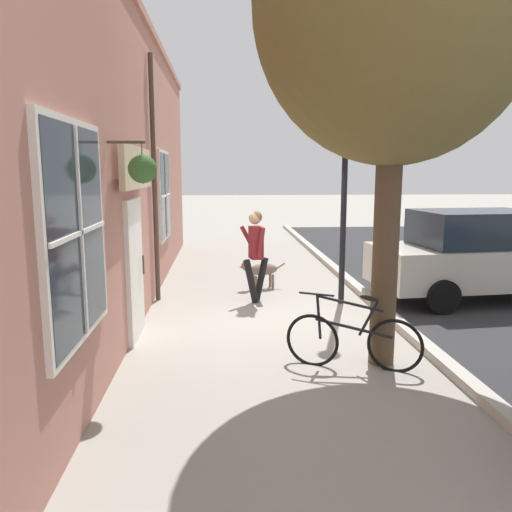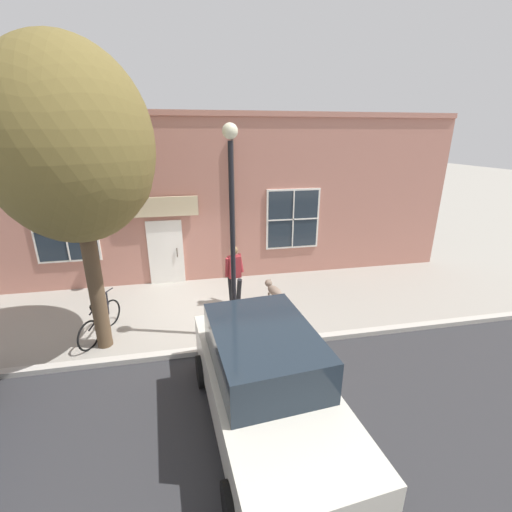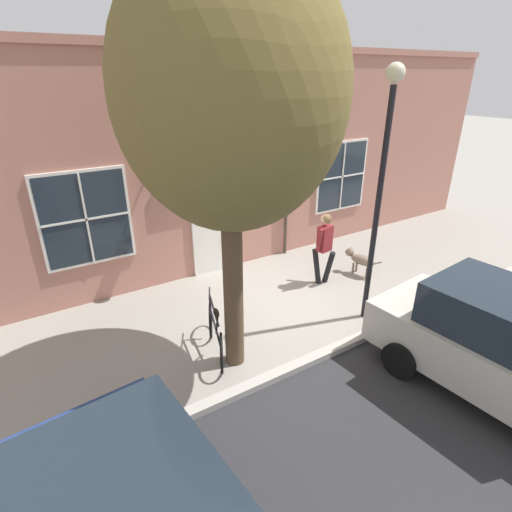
# 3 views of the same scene
# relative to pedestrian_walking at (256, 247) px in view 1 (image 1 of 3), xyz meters

# --- Properties ---
(ground_plane) EXTENTS (90.00, 90.00, 0.00)m
(ground_plane) POSITION_rel_pedestrian_walking_xyz_m (0.21, -1.17, -1.07)
(ground_plane) COLOR gray
(storefront_facade) EXTENTS (0.95, 18.00, 5.30)m
(storefront_facade) POSITION_rel_pedestrian_walking_xyz_m (-2.13, -1.18, 1.58)
(storefront_facade) COLOR #B27566
(storefront_facade) RESTS_ON ground_plane
(pedestrian_walking) EXTENTS (0.57, 0.55, 1.76)m
(pedestrian_walking) POSITION_rel_pedestrian_walking_xyz_m (0.00, 0.00, 0.00)
(pedestrian_walking) COLOR black
(pedestrian_walking) RESTS_ON ground_plane
(dog_on_leash) EXTENTS (1.03, 0.44, 0.65)m
(dog_on_leash) POSITION_rel_pedestrian_walking_xyz_m (0.17, 1.10, -0.65)
(dog_on_leash) COLOR #7F6B5B
(dog_on_leash) RESTS_ON ground_plane
(street_tree_by_curb) EXTENTS (3.42, 3.08, 6.33)m
(street_tree_by_curb) POSITION_rel_pedestrian_walking_xyz_m (1.43, -3.17, 3.27)
(street_tree_by_curb) COLOR brown
(street_tree_by_curb) RESTS_ON ground_plane
(leaning_bicycle) EXTENTS (1.65, 0.64, 1.00)m
(leaning_bicycle) POSITION_rel_pedestrian_walking_xyz_m (1.01, -3.40, -0.69)
(leaning_bicycle) COLOR black
(leaning_bicycle) RESTS_ON ground_plane
(parked_car_mid_block) EXTENTS (4.44, 2.22, 1.75)m
(parked_car_mid_block) POSITION_rel_pedestrian_walking_xyz_m (4.43, -0.10, -0.19)
(parked_car_mid_block) COLOR beige
(parked_car_mid_block) RESTS_ON ground_plane
(street_lamp) EXTENTS (0.32, 0.32, 4.85)m
(street_lamp) POSITION_rel_pedestrian_walking_xyz_m (1.63, -0.23, 2.10)
(street_lamp) COLOR black
(street_lamp) RESTS_ON ground_plane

